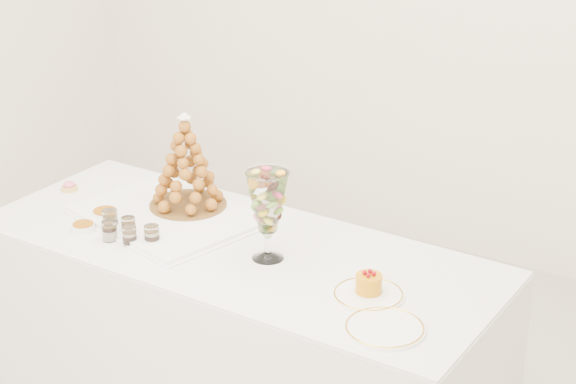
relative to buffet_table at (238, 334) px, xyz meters
The scene contains 15 objects.
buffet_table is the anchor object (origin of this frame).
lace_tray 0.52m from the buffet_table, behind, with size 0.65×0.49×0.02m, color white.
macaron_vase 0.59m from the buffet_table, ahead, with size 0.15×0.15×0.32m.
cake_plate 0.68m from the buffet_table, ahead, with size 0.23×0.23×0.01m, color white.
spare_plate 0.83m from the buffet_table, 18.26° to the right, with size 0.25×0.25×0.01m, color white.
pink_tart 0.94m from the buffet_table, behind, with size 0.06×0.06×0.04m.
verrine_a 0.63m from the buffet_table, 164.44° to the right, with size 0.06×0.06×0.08m, color white.
verrine_b 0.57m from the buffet_table, 160.82° to the right, with size 0.05×0.05×0.07m, color white.
verrine_c 0.50m from the buffet_table, 149.78° to the right, with size 0.05×0.05×0.07m, color white.
verrine_d 0.61m from the buffet_table, 153.86° to the right, with size 0.05×0.05×0.07m, color white.
verrine_e 0.55m from the buffet_table, 149.41° to the right, with size 0.05×0.05×0.07m, color white.
ramekin_back 0.67m from the buffet_table, behind, with size 0.10×0.10×0.03m, color white.
ramekin_front 0.69m from the buffet_table, 160.25° to the right, with size 0.09×0.09×0.03m, color white.
croquembouche 0.67m from the buffet_table, 154.78° to the left, with size 0.30×0.30×0.37m.
mousse_cake 0.70m from the buffet_table, ahead, with size 0.09×0.09×0.08m.
Camera 1 is at (1.64, -2.28, 2.25)m, focal length 60.00 mm.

